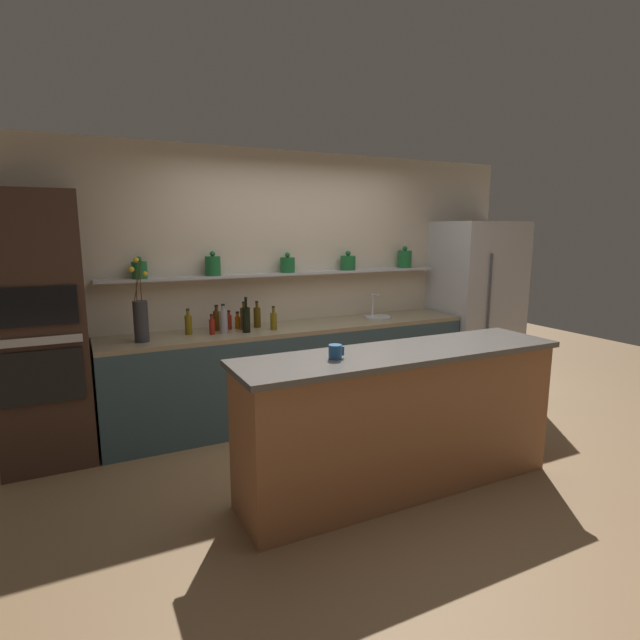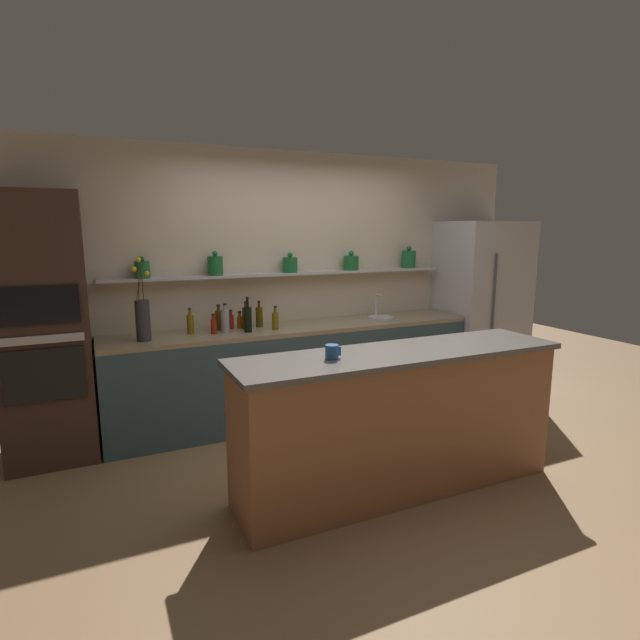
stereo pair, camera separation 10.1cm
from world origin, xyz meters
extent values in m
plane|color=olive|center=(0.00, 0.00, 0.00)|extent=(12.00, 12.00, 0.00)
cube|color=beige|center=(0.00, 1.60, 1.30)|extent=(5.20, 0.10, 2.60)
cube|color=#B7B7BC|center=(-0.12, 1.46, 1.41)|extent=(3.49, 0.18, 0.02)
cylinder|color=#19602D|center=(-1.49, 1.45, 1.49)|extent=(0.13, 0.13, 0.15)
sphere|color=#19602D|center=(-1.49, 1.45, 1.59)|extent=(0.05, 0.05, 0.05)
cylinder|color=#19602D|center=(-0.84, 1.45, 1.51)|extent=(0.14, 0.14, 0.18)
sphere|color=#19602D|center=(-0.84, 1.45, 1.62)|extent=(0.05, 0.05, 0.05)
cylinder|color=#19602D|center=(-0.10, 1.45, 1.49)|extent=(0.15, 0.15, 0.15)
sphere|color=#19602D|center=(-0.10, 1.45, 1.59)|extent=(0.05, 0.05, 0.05)
cylinder|color=#19602D|center=(0.58, 1.45, 1.49)|extent=(0.16, 0.16, 0.15)
sphere|color=#19602D|center=(0.58, 1.45, 1.60)|extent=(0.05, 0.05, 0.05)
cylinder|color=#19602D|center=(1.31, 1.45, 1.51)|extent=(0.15, 0.15, 0.19)
sphere|color=#19602D|center=(1.31, 1.45, 1.63)|extent=(0.05, 0.05, 0.05)
cube|color=#334C56|center=(-0.12, 1.24, 0.44)|extent=(3.59, 0.62, 0.88)
cube|color=gray|center=(-0.12, 1.24, 0.90)|extent=(3.59, 0.62, 0.04)
cube|color=#99603D|center=(0.00, -0.36, 0.49)|extent=(2.34, 0.55, 0.98)
cube|color=#56514C|center=(0.00, -0.36, 1.00)|extent=(2.40, 0.61, 0.04)
cube|color=#B7B7BC|center=(2.15, 1.20, 0.96)|extent=(0.91, 0.70, 1.93)
cylinder|color=#4C4C51|center=(1.98, 0.83, 1.06)|extent=(0.02, 0.02, 1.06)
cube|color=#3D281E|center=(-2.27, 1.24, 1.07)|extent=(0.66, 0.62, 2.13)
cube|color=black|center=(-2.27, 0.92, 0.78)|extent=(0.56, 0.02, 0.40)
cube|color=black|center=(-2.27, 0.92, 1.30)|extent=(0.56, 0.02, 0.28)
cube|color=#B7B7BC|center=(-2.27, 0.92, 1.05)|extent=(0.58, 0.02, 0.06)
cylinder|color=#2D2D33|center=(-1.53, 1.17, 1.09)|extent=(0.12, 0.12, 0.34)
cylinder|color=#4C3319|center=(-1.55, 1.19, 1.39)|extent=(0.02, 0.02, 0.26)
sphere|color=yellow|center=(-1.58, 1.21, 1.52)|extent=(0.05, 0.05, 0.05)
cylinder|color=#4C3319|center=(-1.53, 1.19, 1.43)|extent=(0.08, 0.01, 0.33)
sphere|color=yellow|center=(-1.53, 1.23, 1.59)|extent=(0.04, 0.04, 0.04)
cylinder|color=#4C3319|center=(-1.52, 1.17, 1.37)|extent=(0.01, 0.03, 0.22)
sphere|color=yellow|center=(-1.48, 1.17, 1.49)|extent=(0.04, 0.04, 0.04)
cylinder|color=#B7B7BC|center=(0.83, 1.24, 0.93)|extent=(0.28, 0.28, 0.02)
cylinder|color=#B7B7BC|center=(0.83, 1.34, 1.05)|extent=(0.02, 0.02, 0.22)
cylinder|color=#B7B7BC|center=(0.83, 1.28, 1.16)|extent=(0.02, 0.12, 0.02)
cylinder|color=brown|center=(-0.37, 1.16, 1.00)|extent=(0.06, 0.06, 0.16)
cylinder|color=brown|center=(-0.37, 1.16, 1.10)|extent=(0.03, 0.03, 0.05)
cylinder|color=black|center=(-0.37, 1.16, 1.13)|extent=(0.03, 0.03, 0.01)
cylinder|color=maroon|center=(-0.74, 1.36, 0.99)|extent=(0.05, 0.05, 0.13)
cylinder|color=maroon|center=(-0.74, 1.36, 1.07)|extent=(0.03, 0.03, 0.04)
cylinder|color=black|center=(-0.74, 1.36, 1.09)|extent=(0.03, 0.03, 0.01)
cylinder|color=#9E4C0A|center=(-0.65, 1.36, 0.98)|extent=(0.05, 0.05, 0.11)
cylinder|color=#9E4C0A|center=(-0.65, 1.36, 1.05)|extent=(0.03, 0.03, 0.04)
cylinder|color=black|center=(-0.65, 1.36, 1.07)|extent=(0.03, 0.03, 0.01)
cylinder|color=#4C2D0C|center=(-0.61, 1.29, 1.02)|extent=(0.07, 0.07, 0.20)
cylinder|color=#4C2D0C|center=(-0.61, 1.29, 1.15)|extent=(0.03, 0.03, 0.04)
cylinder|color=black|center=(-0.61, 1.29, 1.18)|extent=(0.03, 0.03, 0.01)
cylinder|color=gray|center=(-0.83, 1.22, 1.02)|extent=(0.07, 0.07, 0.21)
cylinder|color=gray|center=(-0.83, 1.22, 1.15)|extent=(0.03, 0.03, 0.04)
cylinder|color=black|center=(-0.83, 1.22, 1.18)|extent=(0.03, 0.03, 0.01)
cylinder|color=brown|center=(-1.12, 1.29, 1.00)|extent=(0.06, 0.06, 0.17)
cylinder|color=brown|center=(-1.12, 1.29, 1.11)|extent=(0.03, 0.03, 0.05)
cylinder|color=black|center=(-1.12, 1.29, 1.14)|extent=(0.03, 0.03, 0.01)
cylinder|color=maroon|center=(-0.94, 1.20, 0.99)|extent=(0.05, 0.05, 0.13)
cylinder|color=maroon|center=(-0.94, 1.20, 1.07)|extent=(0.03, 0.03, 0.04)
cylinder|color=black|center=(-0.94, 1.20, 1.10)|extent=(0.03, 0.03, 0.01)
cylinder|color=#4C2D0C|center=(-0.85, 1.36, 1.01)|extent=(0.06, 0.06, 0.18)
cylinder|color=#4C2D0C|center=(-0.85, 1.36, 1.12)|extent=(0.03, 0.03, 0.04)
cylinder|color=black|center=(-0.85, 1.36, 1.15)|extent=(0.03, 0.03, 0.01)
cylinder|color=#47380A|center=(-0.47, 1.34, 1.01)|extent=(0.07, 0.07, 0.19)
cylinder|color=#47380A|center=(-0.47, 1.34, 1.13)|extent=(0.03, 0.03, 0.05)
cylinder|color=black|center=(-0.47, 1.34, 1.17)|extent=(0.03, 0.03, 0.01)
cylinder|color=black|center=(-0.63, 1.15, 1.03)|extent=(0.07, 0.07, 0.23)
cylinder|color=black|center=(-0.63, 1.15, 1.19)|extent=(0.02, 0.02, 0.08)
cylinder|color=black|center=(-0.63, 1.15, 1.24)|extent=(0.03, 0.03, 0.01)
cylinder|color=#235184|center=(-0.53, -0.36, 1.07)|extent=(0.09, 0.09, 0.09)
cube|color=#235184|center=(-0.47, -0.36, 1.07)|extent=(0.02, 0.01, 0.06)
camera|label=1|loc=(-1.99, -3.12, 1.85)|focal=28.00mm
camera|label=2|loc=(-1.90, -3.16, 1.85)|focal=28.00mm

